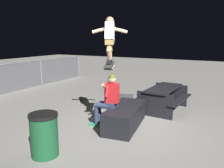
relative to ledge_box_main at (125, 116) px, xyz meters
The scene contains 8 objects.
ground_plane 0.28m from the ledge_box_main, 160.14° to the left, with size 40.00×40.00×0.00m, color gray.
ledge_box_main is the anchor object (origin of this frame).
person_sitting_on_ledge 0.67m from the ledge_box_main, 121.20° to the left, with size 0.60×0.78×1.38m.
skateboard 1.39m from the ledge_box_main, 110.67° to the left, with size 1.01×0.61×0.14m.
skater_airborne 2.05m from the ledge_box_main, 102.78° to the left, with size 0.63×0.84×1.12m.
kicker_ramp 1.96m from the ledge_box_main, 29.24° to the left, with size 1.21×1.03×0.38m.
picnic_table_back 1.92m from the ledge_box_main, 14.06° to the right, with size 1.77×1.43×0.75m.
trash_bin 2.25m from the ledge_box_main, 161.26° to the left, with size 0.56×0.56×0.86m.
Camera 1 is at (-5.07, -2.46, 2.27)m, focal length 36.80 mm.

